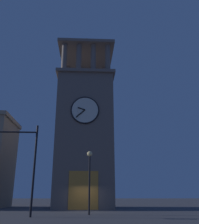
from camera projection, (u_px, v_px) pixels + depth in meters
The scene contains 4 objects.
ground_plane at pixel (85, 211), 24.45m from camera, with size 200.00×200.00×0.00m, color #424247.
clocktower at pixel (85, 136), 32.45m from camera, with size 7.48×8.04×23.69m.
traffic_signal_near at pixel (21, 155), 18.67m from camera, with size 3.66×0.41×6.62m.
street_lamp at pixel (90, 169), 20.52m from camera, with size 0.44×0.44×4.98m.
Camera 1 is at (-0.12, 26.31, 1.46)m, focal length 39.98 mm.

